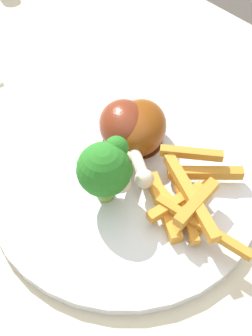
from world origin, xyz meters
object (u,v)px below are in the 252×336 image
object	(u,v)px
broccoli_floret_front	(106,169)
chicken_drumstick_near	(138,130)
dinner_plate	(126,184)
carrot_fries_pile	(186,196)
dining_table	(119,245)
chicken_drumstick_far	(126,129)

from	to	relation	value
broccoli_floret_front	chicken_drumstick_near	bearing A→B (deg)	-63.28
dinner_plate	broccoli_floret_front	size ratio (longest dim) A/B	4.08
dinner_plate	carrot_fries_pile	world-z (taller)	carrot_fries_pile
dinner_plate	carrot_fries_pile	size ratio (longest dim) A/B	2.01
dining_table	broccoli_floret_front	size ratio (longest dim) A/B	15.16
dining_table	chicken_drumstick_near	xyz separation A→B (m)	(0.03, -0.05, 0.15)
dining_table	chicken_drumstick_near	distance (m)	0.16
dining_table	carrot_fries_pile	distance (m)	0.16
broccoli_floret_front	dining_table	bearing A→B (deg)	-70.74
broccoli_floret_front	carrot_fries_pile	xyz separation A→B (m)	(-0.06, -0.05, -0.03)
dinner_plate	chicken_drumstick_far	distance (m)	0.06
dining_table	carrot_fries_pile	bearing A→B (deg)	-151.16
chicken_drumstick_near	dinner_plate	bearing A→B (deg)	126.40
carrot_fries_pile	chicken_drumstick_near	bearing A→B (deg)	-10.60
broccoli_floret_front	chicken_drumstick_near	world-z (taller)	broccoli_floret_front
carrot_fries_pile	chicken_drumstick_far	world-z (taller)	chicken_drumstick_far
dinner_plate	chicken_drumstick_far	xyz separation A→B (m)	(0.04, -0.03, 0.03)
dining_table	dinner_plate	world-z (taller)	dinner_plate
dinner_plate	carrot_fries_pile	bearing A→B (deg)	-157.51
dinner_plate	chicken_drumstick_near	world-z (taller)	chicken_drumstick_near
carrot_fries_pile	chicken_drumstick_far	distance (m)	0.10
chicken_drumstick_near	chicken_drumstick_far	bearing A→B (deg)	48.52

